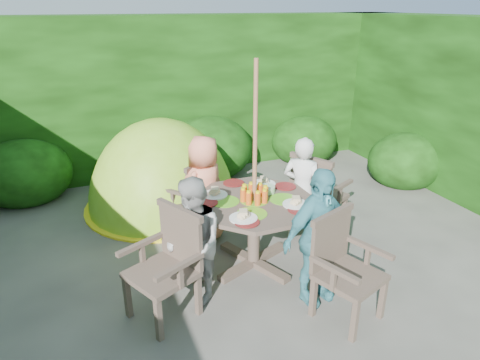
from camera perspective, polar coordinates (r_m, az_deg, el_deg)
name	(u,v)px	position (r m, az deg, el deg)	size (l,w,h in m)	color
ground	(257,296)	(4.34, 2.28, -15.24)	(60.00, 60.00, 0.00)	#4B4943
hedge_enclosure	(211,137)	(4.89, -3.83, 5.71)	(9.00, 9.00, 2.50)	black
patio_table	(254,211)	(4.47, 1.93, -4.13)	(1.75, 1.75, 0.93)	#40332A
parasol_pole	(255,171)	(4.29, 1.97, 1.19)	(0.04, 0.04, 2.20)	brown
garden_chair_right	(316,192)	(5.29, 10.16, -1.64)	(0.72, 0.76, 0.98)	#40332A
garden_chair_left	(168,263)	(3.93, -9.53, -10.85)	(0.72, 0.75, 0.97)	#40332A
garden_chair_back	(191,195)	(5.30, -6.59, -1.94)	(0.71, 0.70, 0.89)	#40332A
garden_chair_front	(343,266)	(3.97, 13.58, -11.06)	(0.70, 0.66, 0.94)	#40332A
child_right	(302,190)	(5.03, 8.23, -1.37)	(0.47, 0.31, 1.28)	silver
child_left	(194,242)	(4.02, -6.13, -8.16)	(0.60, 0.47, 1.24)	#A7A5A1
child_back	(205,190)	(5.01, -4.71, -1.28)	(0.63, 0.41, 1.29)	#F28664
child_front	(317,237)	(4.02, 10.21, -7.52)	(0.79, 0.33, 1.34)	teal
dome_tent	(164,205)	(6.20, -10.14, -3.27)	(2.60, 2.60, 2.48)	#87BE24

